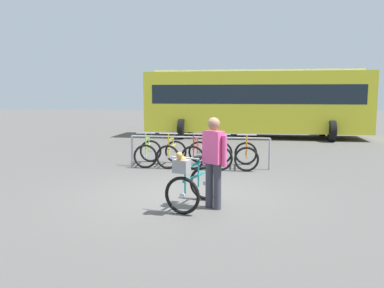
{
  "coord_description": "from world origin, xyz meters",
  "views": [
    {
      "loc": [
        0.84,
        -7.85,
        2.07
      ],
      "look_at": [
        0.14,
        0.42,
        1.0
      ],
      "focal_mm": 37.35,
      "sensor_mm": 36.0,
      "label": 1
    }
  ],
  "objects_px": {
    "racked_bike_red": "(196,154)",
    "featured_bicycle": "(192,182)",
    "racked_bike_lime": "(148,152)",
    "racked_bike_teal": "(221,154)",
    "racked_bike_orange": "(246,155)",
    "bus_distant": "(255,100)",
    "person_with_featured_bike": "(214,159)",
    "racked_bike_yellow": "(172,153)"
  },
  "relations": [
    {
      "from": "racked_bike_lime",
      "to": "bus_distant",
      "type": "xyz_separation_m",
      "value": [
        3.58,
        7.58,
        1.37
      ]
    },
    {
      "from": "featured_bicycle",
      "to": "racked_bike_teal",
      "type": "bearing_deg",
      "value": 83.34
    },
    {
      "from": "racked_bike_teal",
      "to": "bus_distant",
      "type": "distance_m",
      "value": 8.02
    },
    {
      "from": "racked_bike_red",
      "to": "bus_distant",
      "type": "xyz_separation_m",
      "value": [
        2.18,
        7.7,
        1.37
      ]
    },
    {
      "from": "racked_bike_teal",
      "to": "featured_bicycle",
      "type": "relative_size",
      "value": 0.88
    },
    {
      "from": "racked_bike_lime",
      "to": "racked_bike_red",
      "type": "distance_m",
      "value": 1.4
    },
    {
      "from": "person_with_featured_bike",
      "to": "racked_bike_lime",
      "type": "bearing_deg",
      "value": 115.57
    },
    {
      "from": "racked_bike_yellow",
      "to": "bus_distant",
      "type": "height_order",
      "value": "bus_distant"
    },
    {
      "from": "racked_bike_yellow",
      "to": "person_with_featured_bike",
      "type": "xyz_separation_m",
      "value": [
        1.31,
        -4.14,
        0.54
      ]
    },
    {
      "from": "racked_bike_red",
      "to": "bus_distant",
      "type": "height_order",
      "value": "bus_distant"
    },
    {
      "from": "racked_bike_lime",
      "to": "racked_bike_red",
      "type": "xyz_separation_m",
      "value": [
        1.4,
        -0.12,
        0.0
      ]
    },
    {
      "from": "racked_bike_orange",
      "to": "bus_distant",
      "type": "xyz_separation_m",
      "value": [
        0.79,
        7.81,
        1.37
      ]
    },
    {
      "from": "racked_bike_orange",
      "to": "person_with_featured_bike",
      "type": "relative_size",
      "value": 0.69
    },
    {
      "from": "racked_bike_teal",
      "to": "bus_distant",
      "type": "relative_size",
      "value": 0.11
    },
    {
      "from": "racked_bike_yellow",
      "to": "person_with_featured_bike",
      "type": "bearing_deg",
      "value": -72.44
    },
    {
      "from": "racked_bike_orange",
      "to": "person_with_featured_bike",
      "type": "height_order",
      "value": "person_with_featured_bike"
    },
    {
      "from": "racked_bike_red",
      "to": "person_with_featured_bike",
      "type": "bearing_deg",
      "value": -81.47
    },
    {
      "from": "racked_bike_red",
      "to": "racked_bike_orange",
      "type": "height_order",
      "value": "same"
    },
    {
      "from": "racked_bike_lime",
      "to": "racked_bike_orange",
      "type": "relative_size",
      "value": 1.01
    },
    {
      "from": "racked_bike_teal",
      "to": "person_with_featured_bike",
      "type": "bearing_deg",
      "value": -91.22
    },
    {
      "from": "person_with_featured_bike",
      "to": "bus_distant",
      "type": "bearing_deg",
      "value": 82.4
    },
    {
      "from": "bus_distant",
      "to": "featured_bicycle",
      "type": "bearing_deg",
      "value": -99.42
    },
    {
      "from": "person_with_featured_bike",
      "to": "racked_bike_red",
      "type": "bearing_deg",
      "value": 98.53
    },
    {
      "from": "racked_bike_yellow",
      "to": "racked_bike_teal",
      "type": "distance_m",
      "value": 1.4
    },
    {
      "from": "racked_bike_lime",
      "to": "racked_bike_orange",
      "type": "xyz_separation_m",
      "value": [
        2.79,
        -0.23,
        -0.0
      ]
    },
    {
      "from": "racked_bike_orange",
      "to": "racked_bike_lime",
      "type": "bearing_deg",
      "value": 175.26
    },
    {
      "from": "racked_bike_orange",
      "to": "featured_bicycle",
      "type": "height_order",
      "value": "featured_bicycle"
    },
    {
      "from": "racked_bike_teal",
      "to": "featured_bicycle",
      "type": "xyz_separation_m",
      "value": [
        -0.47,
        -4.07,
        0.12
      ]
    },
    {
      "from": "racked_bike_yellow",
      "to": "racked_bike_teal",
      "type": "xyz_separation_m",
      "value": [
        1.4,
        -0.12,
        0.0
      ]
    },
    {
      "from": "racked_bike_lime",
      "to": "bus_distant",
      "type": "distance_m",
      "value": 8.5
    },
    {
      "from": "racked_bike_lime",
      "to": "featured_bicycle",
      "type": "distance_m",
      "value": 4.54
    },
    {
      "from": "featured_bicycle",
      "to": "person_with_featured_bike",
      "type": "height_order",
      "value": "person_with_featured_bike"
    },
    {
      "from": "featured_bicycle",
      "to": "person_with_featured_bike",
      "type": "relative_size",
      "value": 0.77
    },
    {
      "from": "person_with_featured_bike",
      "to": "bus_distant",
      "type": "height_order",
      "value": "bus_distant"
    },
    {
      "from": "person_with_featured_bike",
      "to": "bus_distant",
      "type": "distance_m",
      "value": 11.91
    },
    {
      "from": "racked_bike_lime",
      "to": "person_with_featured_bike",
      "type": "bearing_deg",
      "value": -64.43
    },
    {
      "from": "racked_bike_red",
      "to": "featured_bicycle",
      "type": "relative_size",
      "value": 0.92
    },
    {
      "from": "racked_bike_red",
      "to": "featured_bicycle",
      "type": "bearing_deg",
      "value": -86.91
    },
    {
      "from": "racked_bike_teal",
      "to": "racked_bike_orange",
      "type": "xyz_separation_m",
      "value": [
        0.7,
        -0.06,
        -0.0
      ]
    },
    {
      "from": "racked_bike_teal",
      "to": "racked_bike_orange",
      "type": "height_order",
      "value": "same"
    },
    {
      "from": "racked_bike_lime",
      "to": "racked_bike_orange",
      "type": "height_order",
      "value": "same"
    },
    {
      "from": "racked_bike_lime",
      "to": "racked_bike_red",
      "type": "relative_size",
      "value": 0.99
    }
  ]
}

